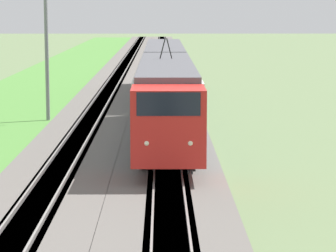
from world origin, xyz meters
TOP-DOWN VIEW (x-y plane):
  - ballast_main at (50.00, 0.00)m, footprint 240.00×4.40m
  - ballast_adjacent at (50.00, -4.39)m, footprint 240.00×4.40m
  - track_main at (50.00, 0.00)m, footprint 240.00×1.57m
  - track_adjacent at (50.00, -4.39)m, footprint 240.00×1.57m
  - grass_verge at (50.00, 6.17)m, footprint 240.00×8.84m
  - passenger_train at (40.49, -4.39)m, footprint 40.30×2.87m
  - catenary_mast_mid at (38.88, 2.53)m, footprint 0.22×2.56m

SIDE VIEW (x-z plane):
  - grass_verge at x=50.00m, z-range 0.00..0.12m
  - ballast_main at x=50.00m, z-range 0.00..0.30m
  - ballast_adjacent at x=50.00m, z-range 0.00..0.30m
  - track_main at x=50.00m, z-range -0.07..0.38m
  - track_adjacent at x=50.00m, z-range -0.07..0.38m
  - passenger_train at x=40.49m, z-range -0.15..5.01m
  - catenary_mast_mid at x=38.88m, z-range 0.14..8.87m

